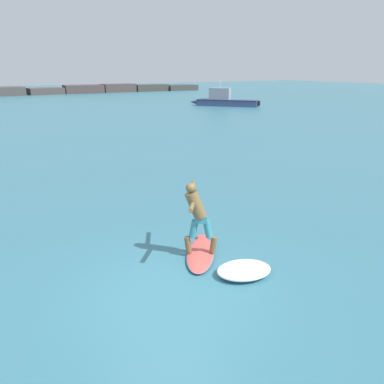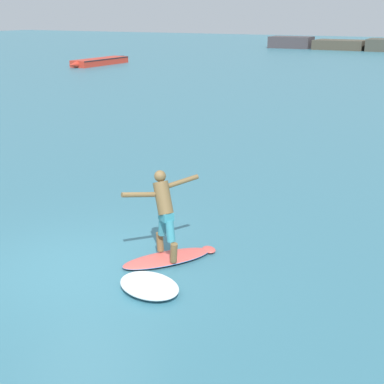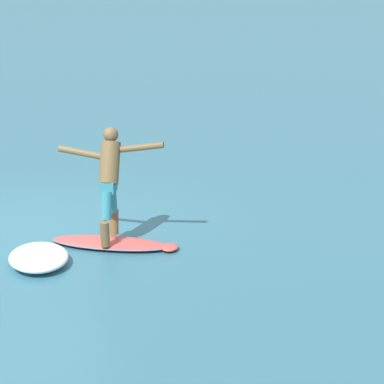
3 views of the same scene
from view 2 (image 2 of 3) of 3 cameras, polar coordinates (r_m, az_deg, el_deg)
ground_plane at (r=10.04m, az=-11.75°, el=-7.82°), size 200.00×200.00×0.00m
surfboard at (r=10.06m, az=-2.52°, el=-7.05°), size 1.51×1.80×0.23m
surfer at (r=9.74m, az=-3.02°, el=-1.64°), size 0.96×1.35×1.61m
small_boat_offshore at (r=48.74m, az=-9.88°, el=13.57°), size 1.71×7.42×0.57m
wave_foam_at_tail at (r=9.02m, az=-4.58°, el=-9.92°), size 1.29×1.05×0.21m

